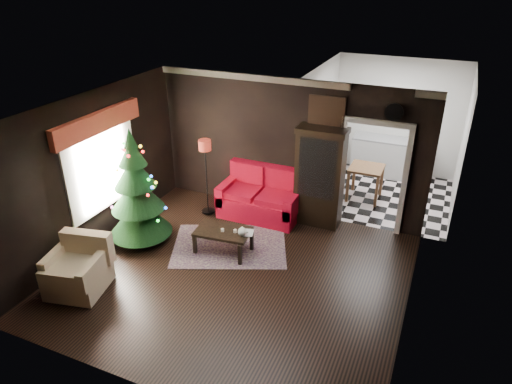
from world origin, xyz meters
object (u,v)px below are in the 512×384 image
at_px(christmas_tree, 136,191).
at_px(teapot, 242,231).
at_px(loveseat, 260,194).
at_px(floor_lamp, 206,177).
at_px(kitchen_table, 365,183).
at_px(armchair, 76,266).
at_px(coffee_table, 223,241).
at_px(wall_clock, 394,112).
at_px(curio_cabinet, 320,179).

distance_m(christmas_tree, teapot, 2.05).
xyz_separation_m(loveseat, floor_lamp, (-1.04, -0.34, 0.33)).
relative_size(teapot, kitchen_table, 0.24).
relative_size(floor_lamp, armchair, 1.80).
bearing_deg(loveseat, coffee_table, -93.52).
distance_m(christmas_tree, wall_clock, 4.76).
bearing_deg(curio_cabinet, kitchen_table, 65.56).
relative_size(teapot, wall_clock, 0.55).
height_order(curio_cabinet, wall_clock, wall_clock).
bearing_deg(loveseat, armchair, -116.76).
xyz_separation_m(loveseat, teapot, (0.30, -1.52, 0.03)).
bearing_deg(curio_cabinet, wall_clock, 8.53).
distance_m(loveseat, kitchen_table, 2.45).
bearing_deg(wall_clock, christmas_tree, -151.76).
distance_m(floor_lamp, wall_clock, 3.80).
relative_size(loveseat, kitchen_table, 2.27).
height_order(coffee_table, wall_clock, wall_clock).
xyz_separation_m(curio_cabinet, christmas_tree, (-2.82, -1.98, 0.10)).
bearing_deg(floor_lamp, coffee_table, -50.59).
xyz_separation_m(armchair, kitchen_table, (3.50, 5.03, -0.08)).
relative_size(curio_cabinet, floor_lamp, 1.20).
relative_size(loveseat, floor_lamp, 1.07).
height_order(curio_cabinet, armchair, curio_cabinet).
distance_m(coffee_table, kitchen_table, 3.67).
distance_m(loveseat, floor_lamp, 1.14).
xyz_separation_m(curio_cabinet, armchair, (-2.85, -3.60, -0.49)).
distance_m(coffee_table, teapot, 0.49).
relative_size(christmas_tree, kitchen_table, 2.92).
xyz_separation_m(loveseat, christmas_tree, (-1.67, -1.76, 0.55)).
bearing_deg(loveseat, christmas_tree, -133.52).
distance_m(armchair, teapot, 2.74).
height_order(armchair, wall_clock, wall_clock).
bearing_deg(loveseat, kitchen_table, 42.51).
height_order(curio_cabinet, kitchen_table, curio_cabinet).
xyz_separation_m(curio_cabinet, teapot, (-0.85, -1.74, -0.42)).
height_order(armchair, kitchen_table, armchair).
bearing_deg(loveseat, curio_cabinet, 10.83).
bearing_deg(curio_cabinet, loveseat, -169.17).
height_order(loveseat, curio_cabinet, curio_cabinet).
bearing_deg(loveseat, floor_lamp, -162.14).
xyz_separation_m(floor_lamp, wall_clock, (3.39, 0.74, 1.55)).
distance_m(teapot, kitchen_table, 3.51).
bearing_deg(coffee_table, wall_clock, 37.76).
distance_m(armchair, coffee_table, 2.49).
height_order(floor_lamp, coffee_table, floor_lamp).
bearing_deg(kitchen_table, armchair, -124.87).
distance_m(curio_cabinet, wall_clock, 1.88).
relative_size(curio_cabinet, christmas_tree, 0.87).
relative_size(curio_cabinet, coffee_table, 1.96).
distance_m(loveseat, christmas_tree, 2.49).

